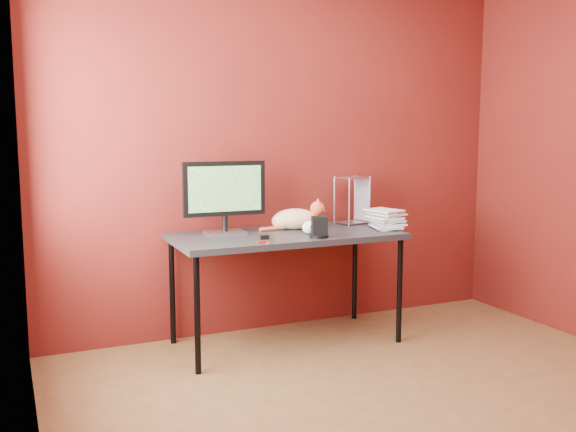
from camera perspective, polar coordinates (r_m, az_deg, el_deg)
name	(u,v)px	position (r m, az deg, el deg)	size (l,w,h in m)	color
room	(435,126)	(3.07, 12.96, 7.80)	(3.52, 3.52, 2.61)	brown
desk	(286,241)	(4.25, -0.17, -2.20)	(1.50, 0.70, 0.75)	black
monitor	(225,194)	(4.18, -5.66, 1.98)	(0.55, 0.18, 0.48)	#B4B3B8
cat	(296,219)	(4.39, 0.68, -0.24)	(0.45, 0.25, 0.21)	orange
skull_mug	(309,227)	(4.19, 1.88, -1.02)	(0.09, 0.10, 0.09)	white
speaker	(319,228)	(4.06, 2.81, -1.05)	(0.12, 0.12, 0.14)	black
book_stack	(376,122)	(4.41, 7.81, 8.28)	(0.24, 0.28, 1.46)	beige
wire_rack	(352,200)	(4.68, 5.71, 1.42)	(0.23, 0.20, 0.34)	#B4B3B8
pocket_knife	(263,242)	(3.87, -2.22, -2.32)	(0.07, 0.02, 0.01)	#97200B
black_gadget	(265,237)	(4.00, -2.09, -1.90)	(0.05, 0.03, 0.03)	black
washer	(269,242)	(3.88, -1.73, -2.36)	(0.04, 0.04, 0.00)	#B4B3B8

